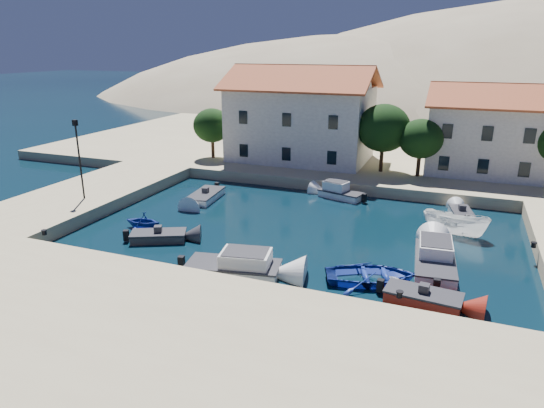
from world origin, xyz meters
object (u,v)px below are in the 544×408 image
at_px(building_left, 301,112).
at_px(cabin_cruiser_east, 435,260).
at_px(lamppost, 79,152).
at_px(cabin_cruiser_south, 233,266).
at_px(rowboat_south, 371,282).
at_px(boat_east, 454,234).
at_px(building_mid, 486,128).

bearing_deg(building_left, cabin_cruiser_east, -53.70).
bearing_deg(cabin_cruiser_east, lamppost, 83.11).
relative_size(cabin_cruiser_south, cabin_cruiser_east, 0.99).
bearing_deg(cabin_cruiser_south, rowboat_south, 2.78).
height_order(building_left, boat_east, building_left).
bearing_deg(lamppost, boat_east, 10.73).
relative_size(lamppost, cabin_cruiser_east, 1.08).
distance_m(cabin_cruiser_south, boat_east, 16.20).
xyz_separation_m(building_mid, cabin_cruiser_east, (-2.72, -21.80, -4.75)).
height_order(building_mid, lamppost, building_mid).
relative_size(building_mid, cabin_cruiser_east, 1.81).
bearing_deg(cabin_cruiser_south, cabin_cruiser_east, 14.62).
height_order(building_mid, cabin_cruiser_east, building_mid).
bearing_deg(building_mid, lamppost, -144.55).
bearing_deg(cabin_cruiser_south, building_mid, 52.56).
xyz_separation_m(building_mid, rowboat_south, (-5.88, -25.08, -5.22)).
relative_size(building_left, boat_east, 3.22).
distance_m(building_left, cabin_cruiser_south, 26.87).
height_order(lamppost, cabin_cruiser_east, lamppost).
distance_m(lamppost, rowboat_south, 24.44).
height_order(building_left, building_mid, building_left).
xyz_separation_m(cabin_cruiser_south, boat_east, (11.71, 11.18, -0.48)).
relative_size(rowboat_south, boat_east, 1.11).
distance_m(building_mid, cabin_cruiser_east, 22.48).
distance_m(building_mid, cabin_cruiser_south, 30.49).
bearing_deg(boat_east, building_mid, 8.60).
relative_size(building_left, cabin_cruiser_east, 2.54).
xyz_separation_m(building_mid, boat_east, (-1.78, -15.75, -5.22)).
height_order(cabin_cruiser_east, boat_east, cabin_cruiser_east).
bearing_deg(lamppost, building_mid, 35.45).
distance_m(cabin_cruiser_south, cabin_cruiser_east, 11.93).
xyz_separation_m(building_left, rowboat_south, (12.12, -24.08, -5.94)).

